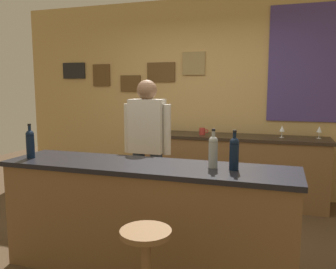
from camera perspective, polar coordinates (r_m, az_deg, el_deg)
name	(u,v)px	position (r m, az deg, el deg)	size (l,w,h in m)	color
ground_plane	(162,249)	(3.52, -0.95, -18.25)	(10.00, 10.00, 0.00)	#4C3823
back_wall	(209,96)	(5.12, 6.79, 6.33)	(6.00, 0.09, 2.80)	tan
bar_counter	(147,218)	(2.99, -3.54, -13.48)	(2.43, 0.60, 0.92)	brown
side_counter	(230,168)	(4.81, 10.08, -5.47)	(2.52, 0.56, 0.90)	brown
bartender	(147,145)	(3.67, -3.42, -1.76)	(0.52, 0.21, 1.62)	#384766
bar_stool	(146,264)	(2.30, -3.63, -20.41)	(0.32, 0.32, 0.68)	brown
wine_bottle_a	(30,143)	(3.31, -21.67, -1.27)	(0.07, 0.07, 0.31)	black
wine_bottle_b	(213,150)	(2.73, 7.42, -2.62)	(0.07, 0.07, 0.31)	#999E99
wine_bottle_c	(234,152)	(2.68, 10.80, -2.89)	(0.07, 0.07, 0.31)	black
wine_glass_a	(282,129)	(4.69, 18.20, 0.86)	(0.07, 0.07, 0.16)	silver
wine_glass_b	(319,130)	(4.77, 23.57, 0.71)	(0.07, 0.07, 0.16)	silver
coffee_mug	(202,131)	(4.74, 5.67, 0.53)	(0.12, 0.08, 0.09)	#B2332D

